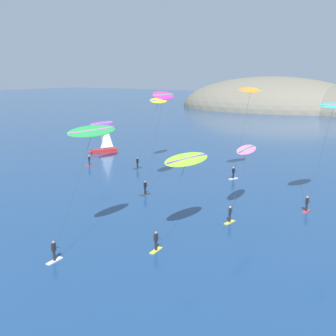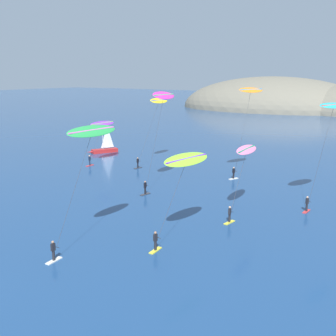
{
  "view_description": "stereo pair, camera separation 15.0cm",
  "coord_description": "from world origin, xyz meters",
  "px_view_note": "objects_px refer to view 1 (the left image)",
  "views": [
    {
      "loc": [
        26.76,
        -12.36,
        14.45
      ],
      "look_at": [
        0.15,
        27.1,
        3.68
      ],
      "focal_mm": 45.0,
      "sensor_mm": 36.0,
      "label": 1
    },
    {
      "loc": [
        26.89,
        -12.27,
        14.45
      ],
      "look_at": [
        0.15,
        27.1,
        3.68
      ],
      "focal_mm": 45.0,
      "sensor_mm": 36.0,
      "label": 2
    }
  ],
  "objects_px": {
    "sailboat_near": "(102,149)",
    "kitesurfer_orange": "(249,97)",
    "kitesurfer_pink": "(245,155)",
    "kitesurfer_cyan": "(332,113)",
    "kitesurfer_green": "(90,140)",
    "kitesurfer_lime": "(185,165)",
    "kitesurfer_purple": "(101,126)",
    "kitesurfer_magenta": "(162,103)",
    "kitesurfer_yellow": "(157,106)"
  },
  "relations": [
    {
      "from": "sailboat_near",
      "to": "kitesurfer_orange",
      "type": "bearing_deg",
      "value": -3.69
    },
    {
      "from": "kitesurfer_pink",
      "to": "kitesurfer_cyan",
      "type": "bearing_deg",
      "value": 46.49
    },
    {
      "from": "kitesurfer_green",
      "to": "kitesurfer_lime",
      "type": "xyz_separation_m",
      "value": [
        5.83,
        5.51,
        -2.35
      ]
    },
    {
      "from": "sailboat_near",
      "to": "kitesurfer_purple",
      "type": "relative_size",
      "value": 0.79
    },
    {
      "from": "kitesurfer_lime",
      "to": "kitesurfer_pink",
      "type": "bearing_deg",
      "value": 82.43
    },
    {
      "from": "kitesurfer_pink",
      "to": "kitesurfer_magenta",
      "type": "relative_size",
      "value": 0.64
    },
    {
      "from": "kitesurfer_magenta",
      "to": "kitesurfer_purple",
      "type": "distance_m",
      "value": 19.49
    },
    {
      "from": "kitesurfer_pink",
      "to": "kitesurfer_yellow",
      "type": "bearing_deg",
      "value": 145.18
    },
    {
      "from": "kitesurfer_magenta",
      "to": "kitesurfer_lime",
      "type": "xyz_separation_m",
      "value": [
        11.35,
        -12.86,
        -4.1
      ]
    },
    {
      "from": "kitesurfer_lime",
      "to": "kitesurfer_yellow",
      "type": "bearing_deg",
      "value": 129.73
    },
    {
      "from": "kitesurfer_orange",
      "to": "kitesurfer_pink",
      "type": "relative_size",
      "value": 1.61
    },
    {
      "from": "kitesurfer_yellow",
      "to": "kitesurfer_purple",
      "type": "bearing_deg",
      "value": -146.61
    },
    {
      "from": "kitesurfer_pink",
      "to": "kitesurfer_lime",
      "type": "height_order",
      "value": "kitesurfer_lime"
    },
    {
      "from": "kitesurfer_pink",
      "to": "kitesurfer_orange",
      "type": "bearing_deg",
      "value": 112.66
    },
    {
      "from": "kitesurfer_orange",
      "to": "kitesurfer_purple",
      "type": "relative_size",
      "value": 1.74
    },
    {
      "from": "kitesurfer_cyan",
      "to": "kitesurfer_magenta",
      "type": "distance_m",
      "value": 19.7
    },
    {
      "from": "kitesurfer_green",
      "to": "kitesurfer_lime",
      "type": "height_order",
      "value": "kitesurfer_green"
    },
    {
      "from": "kitesurfer_orange",
      "to": "kitesurfer_purple",
      "type": "bearing_deg",
      "value": -169.67
    },
    {
      "from": "kitesurfer_purple",
      "to": "kitesurfer_pink",
      "type": "bearing_deg",
      "value": -19.41
    },
    {
      "from": "kitesurfer_cyan",
      "to": "kitesurfer_magenta",
      "type": "xyz_separation_m",
      "value": [
        -19.3,
        -3.94,
        0.54
      ]
    },
    {
      "from": "kitesurfer_cyan",
      "to": "kitesurfer_pink",
      "type": "distance_m",
      "value": 10.5
    },
    {
      "from": "kitesurfer_magenta",
      "to": "kitesurfer_lime",
      "type": "height_order",
      "value": "kitesurfer_magenta"
    },
    {
      "from": "kitesurfer_yellow",
      "to": "kitesurfer_purple",
      "type": "distance_m",
      "value": 9.65
    },
    {
      "from": "kitesurfer_green",
      "to": "kitesurfer_orange",
      "type": "relative_size",
      "value": 0.81
    },
    {
      "from": "kitesurfer_cyan",
      "to": "kitesurfer_lime",
      "type": "distance_m",
      "value": 18.92
    },
    {
      "from": "kitesurfer_lime",
      "to": "kitesurfer_purple",
      "type": "relative_size",
      "value": 1.07
    },
    {
      "from": "sailboat_near",
      "to": "kitesurfer_yellow",
      "type": "bearing_deg",
      "value": -5.27
    },
    {
      "from": "kitesurfer_magenta",
      "to": "kitesurfer_lime",
      "type": "relative_size",
      "value": 1.59
    },
    {
      "from": "kitesurfer_magenta",
      "to": "kitesurfer_purple",
      "type": "relative_size",
      "value": 1.7
    },
    {
      "from": "sailboat_near",
      "to": "kitesurfer_yellow",
      "type": "relative_size",
      "value": 0.54
    },
    {
      "from": "kitesurfer_orange",
      "to": "kitesurfer_lime",
      "type": "height_order",
      "value": "kitesurfer_orange"
    },
    {
      "from": "kitesurfer_orange",
      "to": "kitesurfer_lime",
      "type": "bearing_deg",
      "value": -78.74
    },
    {
      "from": "kitesurfer_yellow",
      "to": "kitesurfer_lime",
      "type": "relative_size",
      "value": 1.37
    },
    {
      "from": "kitesurfer_cyan",
      "to": "kitesurfer_yellow",
      "type": "height_order",
      "value": "kitesurfer_cyan"
    },
    {
      "from": "kitesurfer_green",
      "to": "kitesurfer_orange",
      "type": "height_order",
      "value": "kitesurfer_orange"
    },
    {
      "from": "kitesurfer_orange",
      "to": "kitesurfer_cyan",
      "type": "xyz_separation_m",
      "value": [
        12.86,
        -7.89,
        -0.91
      ]
    },
    {
      "from": "kitesurfer_pink",
      "to": "kitesurfer_magenta",
      "type": "bearing_deg",
      "value": 166.39
    },
    {
      "from": "kitesurfer_green",
      "to": "kitesurfer_purple",
      "type": "xyz_separation_m",
      "value": [
        -22.85,
        25.87,
        -3.05
      ]
    },
    {
      "from": "sailboat_near",
      "to": "kitesurfer_green",
      "type": "xyz_separation_m",
      "value": [
        28.55,
        -32.1,
        8.44
      ]
    },
    {
      "from": "kitesurfer_green",
      "to": "kitesurfer_purple",
      "type": "distance_m",
      "value": 34.65
    },
    {
      "from": "kitesurfer_orange",
      "to": "kitesurfer_green",
      "type": "bearing_deg",
      "value": -91.72
    },
    {
      "from": "kitesurfer_pink",
      "to": "kitesurfer_purple",
      "type": "distance_m",
      "value": 31.79
    },
    {
      "from": "kitesurfer_pink",
      "to": "kitesurfer_lime",
      "type": "distance_m",
      "value": 9.9
    },
    {
      "from": "kitesurfer_yellow",
      "to": "kitesurfer_pink",
      "type": "height_order",
      "value": "kitesurfer_yellow"
    },
    {
      "from": "kitesurfer_magenta",
      "to": "sailboat_near",
      "type": "bearing_deg",
      "value": 149.19
    },
    {
      "from": "kitesurfer_purple",
      "to": "kitesurfer_cyan",
      "type": "bearing_deg",
      "value": -5.55
    },
    {
      "from": "kitesurfer_pink",
      "to": "kitesurfer_lime",
      "type": "xyz_separation_m",
      "value": [
        -1.3,
        -9.8,
        0.58
      ]
    },
    {
      "from": "sailboat_near",
      "to": "kitesurfer_pink",
      "type": "relative_size",
      "value": 0.73
    },
    {
      "from": "sailboat_near",
      "to": "kitesurfer_green",
      "type": "height_order",
      "value": "kitesurfer_green"
    },
    {
      "from": "kitesurfer_yellow",
      "to": "kitesurfer_magenta",
      "type": "height_order",
      "value": "kitesurfer_magenta"
    }
  ]
}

